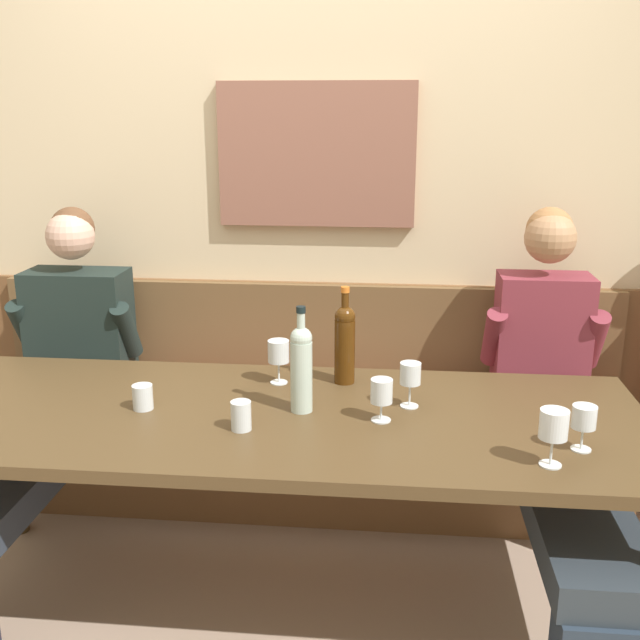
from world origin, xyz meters
TOP-DOWN VIEW (x-y plane):
  - ground_plane at (0.00, 0.00)m, footprint 6.80×6.80m
  - room_wall_back at (0.00, 1.09)m, footprint 6.80×0.12m
  - wood_wainscot_panel at (0.00, 1.04)m, footprint 6.80×0.03m
  - wall_bench at (0.00, 0.83)m, footprint 2.69×0.42m
  - dining_table at (0.00, 0.09)m, footprint 2.39×0.90m
  - person_center_right_seat at (-0.95, 0.43)m, footprint 0.52×1.35m
  - person_center_left_seat at (0.97, 0.43)m, footprint 0.47×1.35m
  - wine_bottle_green_tall at (0.21, 0.38)m, footprint 0.07×0.07m
  - wine_bottle_clear_water at (0.09, 0.11)m, footprint 0.07×0.07m
  - wine_glass_near_bucket at (0.92, -0.10)m, footprint 0.07×0.07m
  - wine_glass_mid_left at (0.81, -0.20)m, footprint 0.08×0.08m
  - wine_glass_center_front at (0.44, 0.18)m, footprint 0.07×0.07m
  - wine_glass_left_end at (0.35, 0.05)m, footprint 0.07×0.07m
  - wine_glass_center_rear at (-0.02, 0.35)m, footprint 0.08×0.08m
  - water_tumbler_center at (-0.42, 0.07)m, footprint 0.07×0.07m
  - water_tumbler_right at (-0.07, -0.06)m, footprint 0.06×0.06m

SIDE VIEW (x-z plane):
  - ground_plane at x=0.00m, z-range -0.02..0.00m
  - wall_bench at x=0.00m, z-range -0.19..0.75m
  - wood_wainscot_panel at x=0.00m, z-range 0.00..0.94m
  - person_center_right_seat at x=-0.95m, z-range -0.03..1.25m
  - person_center_left_seat at x=0.97m, z-range -0.02..1.28m
  - dining_table at x=0.00m, z-range 0.30..1.03m
  - water_tumbler_center at x=-0.42m, z-range 0.73..0.81m
  - water_tumbler_right at x=-0.07m, z-range 0.73..0.82m
  - wine_glass_left_end at x=0.35m, z-range 0.75..0.89m
  - wine_glass_near_bucket at x=0.92m, z-range 0.76..0.89m
  - wine_glass_center_front at x=0.44m, z-range 0.77..0.92m
  - wine_glass_mid_left at x=0.81m, z-range 0.76..0.93m
  - wine_glass_center_rear at x=-0.02m, z-range 0.77..0.92m
  - wine_bottle_green_tall at x=0.21m, z-range 0.71..1.06m
  - wine_bottle_clear_water at x=0.09m, z-range 0.71..1.06m
  - room_wall_back at x=0.00m, z-range 0.00..2.80m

